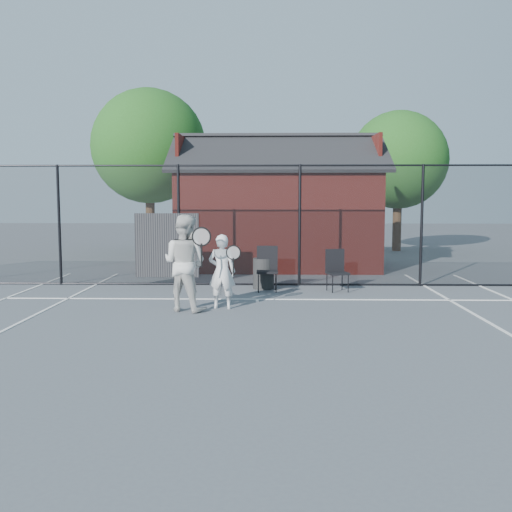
{
  "coord_description": "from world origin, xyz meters",
  "views": [
    {
      "loc": [
        0.27,
        -9.11,
        2.18
      ],
      "look_at": [
        0.01,
        1.45,
        1.1
      ],
      "focal_mm": 40.0,
      "sensor_mm": 36.0,
      "label": 1
    }
  ],
  "objects_px": {
    "player_back": "(185,263)",
    "waste_bin": "(263,273)",
    "player_front": "(222,271)",
    "clubhouse": "(277,216)",
    "chair_right": "(338,271)",
    "chair_left": "(267,269)"
  },
  "relations": [
    {
      "from": "waste_bin",
      "to": "player_front",
      "type": "bearing_deg",
      "value": -107.63
    },
    {
      "from": "waste_bin",
      "to": "chair_left",
      "type": "bearing_deg",
      "value": -76.29
    },
    {
      "from": "player_back",
      "to": "waste_bin",
      "type": "xyz_separation_m",
      "value": [
        1.49,
        2.71,
        -0.56
      ]
    },
    {
      "from": "player_front",
      "to": "player_back",
      "type": "xyz_separation_m",
      "value": [
        -0.7,
        -0.23,
        0.19
      ]
    },
    {
      "from": "clubhouse",
      "to": "waste_bin",
      "type": "distance_m",
      "value": 4.71
    },
    {
      "from": "chair_left",
      "to": "clubhouse",
      "type": "bearing_deg",
      "value": 86.11
    },
    {
      "from": "chair_left",
      "to": "waste_bin",
      "type": "relative_size",
      "value": 1.39
    },
    {
      "from": "clubhouse",
      "to": "chair_right",
      "type": "distance_m",
      "value": 5.21
    },
    {
      "from": "player_front",
      "to": "waste_bin",
      "type": "bearing_deg",
      "value": 72.37
    },
    {
      "from": "player_front",
      "to": "chair_left",
      "type": "distance_m",
      "value": 2.29
    },
    {
      "from": "player_back",
      "to": "player_front",
      "type": "bearing_deg",
      "value": 18.06
    },
    {
      "from": "chair_right",
      "to": "waste_bin",
      "type": "height_order",
      "value": "chair_right"
    },
    {
      "from": "clubhouse",
      "to": "waste_bin",
      "type": "height_order",
      "value": "clubhouse"
    },
    {
      "from": "chair_right",
      "to": "waste_bin",
      "type": "distance_m",
      "value": 1.78
    },
    {
      "from": "clubhouse",
      "to": "chair_right",
      "type": "relative_size",
      "value": 6.79
    },
    {
      "from": "chair_left",
      "to": "chair_right",
      "type": "height_order",
      "value": "chair_left"
    },
    {
      "from": "player_front",
      "to": "waste_bin",
      "type": "distance_m",
      "value": 2.63
    },
    {
      "from": "player_front",
      "to": "chair_right",
      "type": "relative_size",
      "value": 1.54
    },
    {
      "from": "player_front",
      "to": "chair_right",
      "type": "distance_m",
      "value": 3.3
    },
    {
      "from": "player_back",
      "to": "clubhouse",
      "type": "bearing_deg",
      "value": 75.47
    },
    {
      "from": "player_back",
      "to": "chair_right",
      "type": "bearing_deg",
      "value": 35.92
    },
    {
      "from": "clubhouse",
      "to": "player_front",
      "type": "distance_m",
      "value": 7.16
    }
  ]
}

